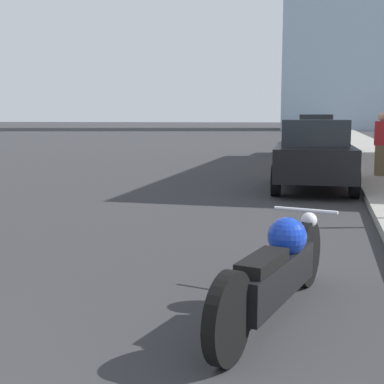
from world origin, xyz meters
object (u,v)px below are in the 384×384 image
parked_car_black (314,154)px  parked_car_blue (320,130)px  parked_car_green (317,135)px  pedestrian (381,143)px  motorcycle (277,270)px

parked_car_black → parked_car_blue: (-0.14, 24.19, 0.02)m
parked_car_green → pedestrian: (1.85, -10.46, 0.10)m
parked_car_green → parked_car_blue: (0.04, 11.57, -0.06)m
motorcycle → parked_car_green: bearing=103.7°
parked_car_black → parked_car_blue: parked_car_blue is taller
parked_car_green → pedestrian: parked_car_green is taller
parked_car_green → parked_car_blue: size_ratio=1.09×
motorcycle → parked_car_black: 8.37m
motorcycle → parked_car_black: (0.11, 8.36, 0.42)m
parked_car_black → parked_car_green: (-0.18, 12.62, 0.08)m
parked_car_black → parked_car_green: bearing=88.6°
pedestrian → parked_car_black: bearing=-127.8°
motorcycle → parked_car_green: parked_car_green is taller
parked_car_black → pedestrian: 2.73m
pedestrian → parked_car_green: bearing=100.0°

